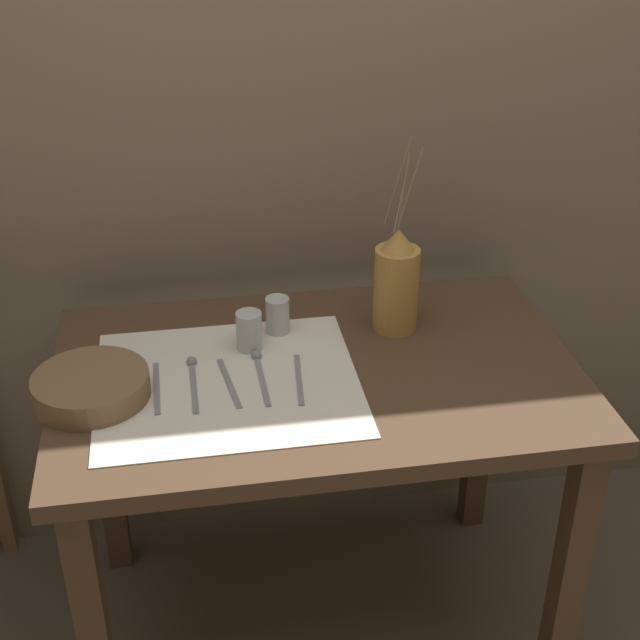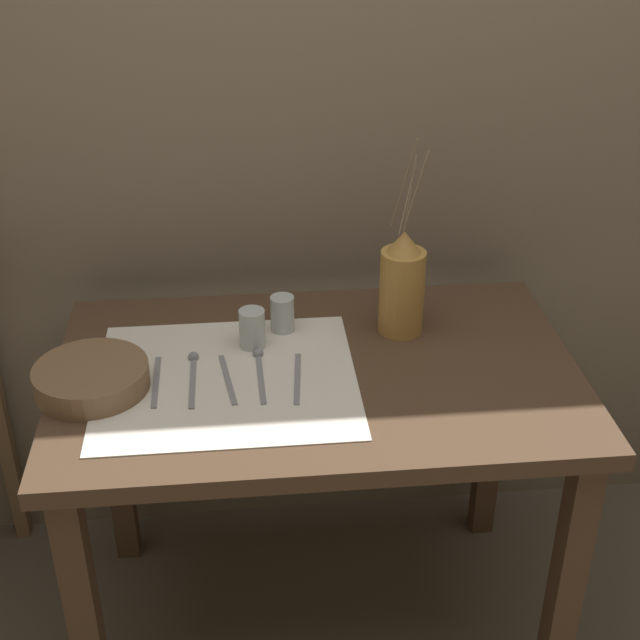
% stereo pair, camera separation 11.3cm
% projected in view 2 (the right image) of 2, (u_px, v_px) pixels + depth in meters
% --- Properties ---
extents(ground_plane, '(12.00, 12.00, 0.00)m').
position_uv_depth(ground_plane, '(318.00, 619.00, 2.31)').
color(ground_plane, brown).
extents(stone_wall_back, '(7.00, 0.06, 2.40)m').
position_uv_depth(stone_wall_back, '(298.00, 112.00, 2.13)').
color(stone_wall_back, '#7A6B56').
rests_on(stone_wall_back, ground_plane).
extents(wooden_table, '(1.13, 0.72, 0.77)m').
position_uv_depth(wooden_table, '(317.00, 411.00, 1.99)').
color(wooden_table, '#4C3523').
rests_on(wooden_table, ground_plane).
extents(linen_cloth, '(0.55, 0.49, 0.00)m').
position_uv_depth(linen_cloth, '(227.00, 379.00, 1.89)').
color(linen_cloth, silver).
rests_on(linen_cloth, wooden_table).
extents(pitcher_with_flowers, '(0.10, 0.10, 0.46)m').
position_uv_depth(pitcher_with_flowers, '(402.00, 286.00, 2.02)').
color(pitcher_with_flowers, '#B7843D').
rests_on(pitcher_with_flowers, wooden_table).
extents(wooden_bowl, '(0.24, 0.24, 0.05)m').
position_uv_depth(wooden_bowl, '(92.00, 378.00, 1.85)').
color(wooden_bowl, brown).
rests_on(wooden_bowl, wooden_table).
extents(glass_tumbler_near, '(0.06, 0.06, 0.09)m').
position_uv_depth(glass_tumbler_near, '(252.00, 328.00, 1.99)').
color(glass_tumbler_near, '#B7C1BC').
rests_on(glass_tumbler_near, wooden_table).
extents(glass_tumbler_far, '(0.06, 0.06, 0.09)m').
position_uv_depth(glass_tumbler_far, '(282.00, 314.00, 2.05)').
color(glass_tumbler_far, '#B7C1BC').
rests_on(glass_tumbler_far, wooden_table).
extents(fork_inner, '(0.01, 0.19, 0.00)m').
position_uv_depth(fork_inner, '(156.00, 382.00, 1.88)').
color(fork_inner, gray).
rests_on(fork_inner, wooden_table).
extents(spoon_inner, '(0.02, 0.20, 0.02)m').
position_uv_depth(spoon_inner, '(193.00, 367.00, 1.92)').
color(spoon_inner, gray).
rests_on(spoon_inner, wooden_table).
extents(knife_center, '(0.04, 0.19, 0.00)m').
position_uv_depth(knife_center, '(228.00, 379.00, 1.88)').
color(knife_center, gray).
rests_on(knife_center, wooden_table).
extents(spoon_outer, '(0.02, 0.20, 0.02)m').
position_uv_depth(spoon_outer, '(259.00, 363.00, 1.94)').
color(spoon_outer, gray).
rests_on(spoon_outer, wooden_table).
extents(fork_outer, '(0.03, 0.19, 0.00)m').
position_uv_depth(fork_outer, '(297.00, 378.00, 1.89)').
color(fork_outer, gray).
rests_on(fork_outer, wooden_table).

